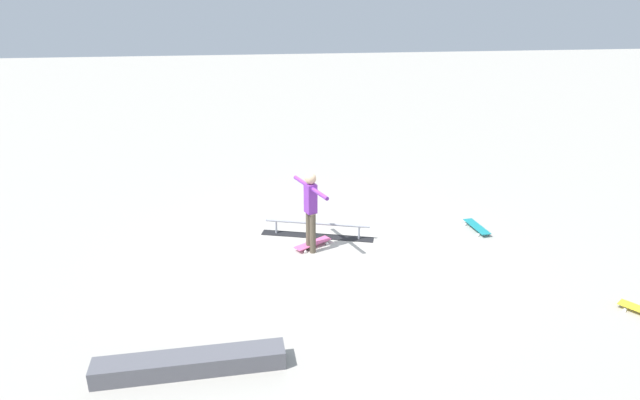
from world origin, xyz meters
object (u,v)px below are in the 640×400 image
skate_ledge (190,363)px  skateboard_main (313,243)px  skater_main (311,206)px  grind_rail (317,230)px  loose_skateboard_teal (477,227)px

skate_ledge → skateboard_main: (-2.01, -3.47, -0.06)m
skater_main → skateboard_main: bearing=-40.2°
grind_rail → skate_ledge: 4.48m
skate_ledge → skateboard_main: bearing=-120.0°
skate_ledge → skater_main: size_ratio=1.59×
skateboard_main → grind_rail: bearing=-140.4°
grind_rail → skateboard_main: grind_rail is taller
skate_ledge → skater_main: (-1.95, -3.32, 0.79)m
grind_rail → loose_skateboard_teal: (-3.35, 0.08, -0.06)m
skater_main → skateboard_main: skater_main is taller
skate_ledge → skater_main: skater_main is taller
skater_main → skateboard_main: size_ratio=2.05×
skate_ledge → skater_main: bearing=-120.5°
skater_main → skateboard_main: 0.87m
skater_main → loose_skateboard_teal: bearing=-103.1°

